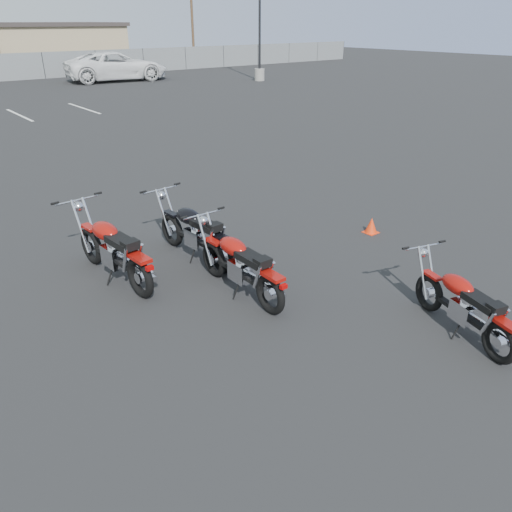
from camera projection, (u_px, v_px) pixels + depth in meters
ground at (271, 313)px, 7.35m from camera, size 120.00×120.00×0.00m
motorcycle_front_red at (114, 250)px, 8.10m from camera, size 0.91×2.36×1.15m
motorcycle_second_black at (196, 233)px, 8.83m from camera, size 0.87×2.24×1.09m
motorcycle_third_red at (241, 265)px, 7.68m from camera, size 0.84×2.18×1.06m
motorcycle_rear_red at (464, 306)px, 6.69m from camera, size 0.99×1.95×0.96m
training_cone_near at (371, 225)px, 10.06m from camera, size 0.26×0.26×0.32m
light_pole_east at (260, 44)px, 34.27m from camera, size 0.80×0.70×9.41m
tan_building_east at (31, 46)px, 43.21m from camera, size 14.40×9.40×3.70m
utility_pole_d at (192, 10)px, 47.09m from camera, size 1.80×0.24×9.00m
white_van at (116, 58)px, 34.53m from camera, size 4.35×8.40×3.05m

